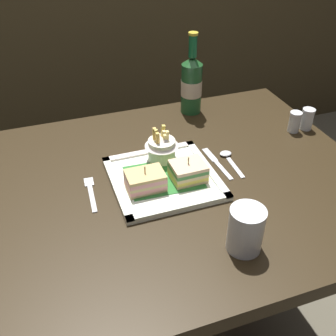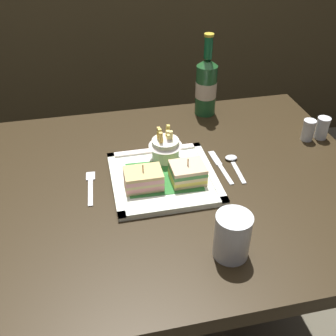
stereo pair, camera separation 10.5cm
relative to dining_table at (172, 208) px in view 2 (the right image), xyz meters
name	(u,v)px [view 2 (the right image)]	position (x,y,z in m)	size (l,w,h in m)	color
ground_plane	(171,335)	(0.00, 0.00, -0.63)	(6.00, 6.00, 0.00)	brown
dining_table	(172,208)	(0.00, 0.00, 0.00)	(1.08, 0.85, 0.73)	black
square_plate	(164,178)	(-0.02, 0.01, 0.11)	(0.28, 0.28, 0.02)	white
sandwich_half_left	(143,179)	(-0.08, -0.02, 0.13)	(0.10, 0.07, 0.07)	tan
sandwich_half_right	(188,173)	(0.04, -0.02, 0.13)	(0.09, 0.08, 0.07)	#E3B883
fries_cup	(164,146)	(0.00, 0.09, 0.15)	(0.09, 0.09, 0.10)	silver
beer_bottle	(206,85)	(0.19, 0.35, 0.20)	(0.07, 0.07, 0.27)	#20562C
water_glass	(232,238)	(0.06, -0.28, 0.15)	(0.08, 0.08, 0.11)	silver
fork	(91,186)	(-0.22, 0.02, 0.10)	(0.03, 0.14, 0.00)	silver
knife	(220,166)	(0.14, 0.04, 0.10)	(0.02, 0.16, 0.00)	silver
spoon	(233,162)	(0.19, 0.04, 0.10)	(0.04, 0.13, 0.01)	silver
salt_shaker	(308,131)	(0.45, 0.11, 0.13)	(0.04, 0.04, 0.07)	silver
pepper_shaker	(322,129)	(0.50, 0.11, 0.13)	(0.04, 0.04, 0.07)	silver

